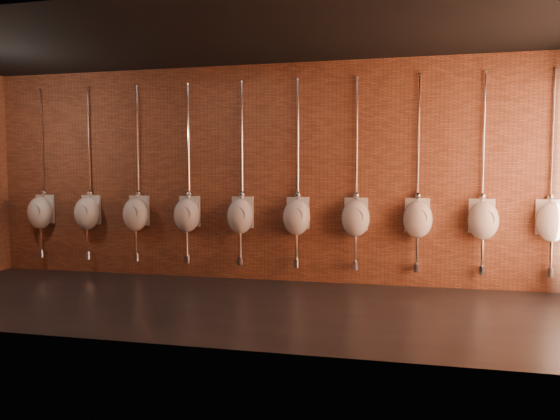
{
  "coord_description": "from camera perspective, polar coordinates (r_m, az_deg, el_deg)",
  "views": [
    {
      "loc": [
        1.97,
        -5.71,
        1.57
      ],
      "look_at": [
        0.54,
        0.9,
        1.1
      ],
      "focal_mm": 32.0,
      "sensor_mm": 36.0,
      "label": 1
    }
  ],
  "objects": [
    {
      "name": "urinal_6",
      "position": [
        7.11,
        8.64,
        -0.84
      ],
      "size": [
        0.42,
        0.38,
        2.72
      ],
      "color": "white",
      "rests_on": "ground"
    },
    {
      "name": "urinal_0",
      "position": [
        8.98,
        -25.7,
        -0.19
      ],
      "size": [
        0.42,
        0.38,
        2.72
      ],
      "color": "white",
      "rests_on": "ground"
    },
    {
      "name": "urinal_4",
      "position": [
        7.4,
        -4.54,
        -0.61
      ],
      "size": [
        0.42,
        0.38,
        2.72
      ],
      "color": "white",
      "rests_on": "ground"
    },
    {
      "name": "urinal_8",
      "position": [
        7.21,
        22.19,
        -1.02
      ],
      "size": [
        0.42,
        0.38,
        2.72
      ],
      "color": "white",
      "rests_on": "ground"
    },
    {
      "name": "room_shell",
      "position": [
        6.06,
        -6.92,
        8.13
      ],
      "size": [
        8.54,
        3.04,
        3.22
      ],
      "color": "black",
      "rests_on": "ground"
    },
    {
      "name": "urinal_1",
      "position": [
        8.49,
        -21.19,
        -0.28
      ],
      "size": [
        0.42,
        0.38,
        2.72
      ],
      "color": "white",
      "rests_on": "ground"
    },
    {
      "name": "ground",
      "position": [
        6.24,
        -6.76,
        -10.63
      ],
      "size": [
        8.5,
        8.5,
        0.0
      ],
      "primitive_type": "plane",
      "color": "black",
      "rests_on": "ground"
    },
    {
      "name": "urinal_3",
      "position": [
        7.69,
        -10.59,
        -0.49
      ],
      "size": [
        0.42,
        0.38,
        2.72
      ],
      "color": "white",
      "rests_on": "ground"
    },
    {
      "name": "urinal_2",
      "position": [
        8.05,
        -16.15,
        -0.38
      ],
      "size": [
        0.42,
        0.38,
        2.72
      ],
      "color": "white",
      "rests_on": "ground"
    },
    {
      "name": "urinal_5",
      "position": [
        7.21,
        1.91,
        -0.73
      ],
      "size": [
        0.42,
        0.38,
        2.72
      ],
      "color": "white",
      "rests_on": "ground"
    },
    {
      "name": "urinal_7",
      "position": [
        7.11,
        15.46,
        -0.94
      ],
      "size": [
        0.42,
        0.38,
        2.72
      ],
      "color": "white",
      "rests_on": "ground"
    },
    {
      "name": "urinal_9",
      "position": [
        7.4,
        28.66,
        -1.09
      ],
      "size": [
        0.42,
        0.38,
        2.72
      ],
      "color": "white",
      "rests_on": "ground"
    }
  ]
}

